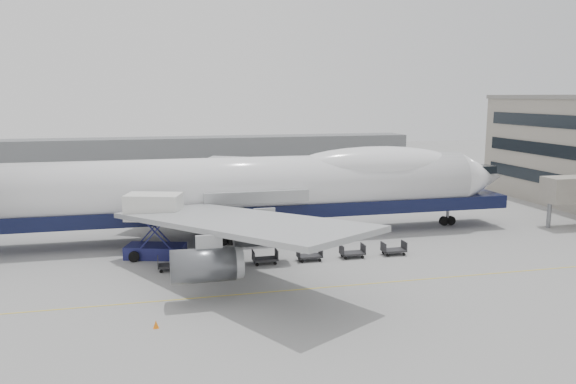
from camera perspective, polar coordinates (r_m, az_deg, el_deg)
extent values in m
plane|color=gray|center=(51.13, -2.49, -7.84)|extent=(260.00, 260.00, 0.00)
cube|color=gold|center=(45.56, -1.01, -10.05)|extent=(60.00, 0.15, 0.01)
cylinder|color=slate|center=(73.25, 24.98, -2.15)|extent=(0.50, 0.50, 3.00)
cube|color=slate|center=(118.46, -13.88, 3.67)|extent=(110.00, 8.00, 7.00)
cylinder|color=white|center=(61.35, -4.69, 0.58)|extent=(52.00, 6.40, 6.40)
cube|color=black|center=(61.96, -3.75, -1.72)|extent=(60.00, 5.76, 1.50)
cone|color=white|center=(71.72, 18.86, 1.41)|extent=(6.00, 6.40, 6.40)
ellipsoid|color=white|center=(65.31, 8.95, 2.61)|extent=(20.67, 5.78, 4.56)
cube|color=#9EA0A3|center=(47.15, -5.58, -2.96)|extent=(20.35, 26.74, 2.26)
cube|color=#9EA0A3|center=(75.11, -8.65, 1.72)|extent=(20.35, 26.74, 2.26)
cylinder|color=#595B60|center=(79.91, -11.05, 0.53)|extent=(4.80, 2.60, 2.60)
cylinder|color=#595B60|center=(71.57, -5.91, -0.40)|extent=(4.80, 2.60, 2.60)
cylinder|color=#595B60|center=(52.24, -2.94, -4.15)|extent=(4.80, 2.60, 2.60)
cylinder|color=#595B60|center=(42.86, -8.65, -7.38)|extent=(4.80, 2.60, 2.60)
cylinder|color=slate|center=(70.42, 15.90, -2.26)|extent=(0.36, 0.36, 2.50)
cylinder|color=black|center=(70.57, 15.88, -2.81)|extent=(1.10, 0.45, 1.10)
cylinder|color=slate|center=(58.93, -7.07, -4.26)|extent=(0.36, 0.36, 2.50)
cylinder|color=black|center=(59.10, -7.05, -4.92)|extent=(1.10, 0.45, 1.10)
cylinder|color=slate|center=(64.74, -7.68, -3.00)|extent=(0.36, 0.36, 2.50)
cylinder|color=black|center=(64.90, -7.67, -3.61)|extent=(1.10, 0.45, 1.10)
cube|color=navy|center=(56.04, -13.30, -5.86)|extent=(6.10, 4.16, 1.22)
cube|color=silver|center=(55.05, -13.48, -1.46)|extent=(5.74, 4.25, 2.45)
cube|color=navy|center=(54.31, -13.38, -3.98)|extent=(3.83, 1.26, 4.38)
cube|color=navy|center=(56.70, -13.40, -3.40)|extent=(3.83, 1.26, 4.38)
cube|color=slate|center=(56.80, -13.49, -1.12)|extent=(2.94, 2.05, 0.15)
cylinder|color=black|center=(55.04, -15.38, -6.36)|extent=(1.00, 0.39, 1.00)
cylinder|color=black|center=(57.19, -15.32, -5.75)|extent=(1.00, 0.39, 1.00)
cylinder|color=black|center=(55.03, -11.19, -6.19)|extent=(1.00, 0.39, 1.00)
cylinder|color=black|center=(57.18, -11.29, -5.59)|extent=(1.00, 0.39, 1.00)
cone|color=orange|center=(39.77, -13.27, -12.93)|extent=(0.36, 0.36, 0.55)
cube|color=orange|center=(39.87, -13.26, -13.28)|extent=(0.38, 0.38, 0.03)
cube|color=#2D2D30|center=(51.68, -11.83, -7.33)|extent=(2.30, 1.35, 0.18)
cube|color=#2D2D30|center=(51.55, -13.08, -6.95)|extent=(0.08, 1.35, 0.90)
cube|color=#2D2D30|center=(51.60, -10.62, -6.85)|extent=(0.08, 1.35, 0.90)
cylinder|color=black|center=(51.23, -12.76, -7.86)|extent=(0.30, 0.12, 0.30)
cylinder|color=black|center=(52.28, -12.78, -7.51)|extent=(0.30, 0.12, 0.30)
cylinder|color=black|center=(51.27, -10.84, -7.78)|extent=(0.30, 0.12, 0.30)
cylinder|color=black|center=(52.32, -10.90, -7.43)|extent=(0.30, 0.12, 0.30)
cube|color=#2D2D30|center=(51.95, -7.05, -7.10)|extent=(2.30, 1.35, 0.18)
cube|color=#2D2D30|center=(51.73, -8.28, -6.74)|extent=(0.08, 1.35, 0.90)
cube|color=#2D2D30|center=(51.96, -5.85, -6.61)|extent=(0.08, 1.35, 0.90)
cylinder|color=black|center=(51.43, -7.92, -7.64)|extent=(0.30, 0.12, 0.30)
cylinder|color=black|center=(52.48, -8.04, -7.29)|extent=(0.30, 0.12, 0.30)
cylinder|color=black|center=(51.61, -6.03, -7.54)|extent=(0.30, 0.12, 0.30)
cylinder|color=black|center=(52.66, -6.19, -7.19)|extent=(0.30, 0.12, 0.30)
cube|color=#2D2D30|center=(52.57, -2.35, -6.83)|extent=(2.30, 1.35, 0.18)
cube|color=#2D2D30|center=(52.27, -3.55, -6.48)|extent=(0.08, 1.35, 0.90)
cube|color=#2D2D30|center=(52.68, -1.18, -6.33)|extent=(0.08, 1.35, 0.90)
cylinder|color=black|center=(51.99, -3.16, -7.37)|extent=(0.30, 0.12, 0.30)
cylinder|color=black|center=(53.03, -3.38, -7.03)|extent=(0.30, 0.12, 0.30)
cylinder|color=black|center=(52.31, -1.31, -7.25)|extent=(0.30, 0.12, 0.30)
cylinder|color=black|center=(53.34, -1.57, -6.91)|extent=(0.30, 0.12, 0.30)
cube|color=#2D2D30|center=(53.54, 2.20, -6.52)|extent=(2.30, 1.35, 0.18)
cube|color=#2D2D30|center=(53.15, 1.05, -6.19)|extent=(0.08, 1.35, 0.90)
cube|color=#2D2D30|center=(53.73, 3.33, -6.03)|extent=(0.08, 1.35, 0.90)
cylinder|color=black|center=(52.90, 1.46, -7.06)|extent=(0.30, 0.12, 0.30)
cylinder|color=black|center=(53.92, 1.16, -6.73)|extent=(0.30, 0.12, 0.30)
cylinder|color=black|center=(53.35, 3.24, -6.92)|extent=(0.30, 0.12, 0.30)
cylinder|color=black|center=(54.36, 2.90, -6.60)|extent=(0.30, 0.12, 0.30)
cube|color=#2D2D30|center=(54.82, 6.55, -6.19)|extent=(2.30, 1.35, 0.18)
cube|color=#2D2D30|center=(54.36, 5.47, -5.87)|extent=(0.08, 1.35, 0.90)
cube|color=#2D2D30|center=(55.10, 7.64, -5.70)|extent=(0.08, 1.35, 0.90)
cylinder|color=black|center=(54.13, 5.90, -6.71)|extent=(0.30, 0.12, 0.30)
cylinder|color=black|center=(55.13, 5.51, -6.40)|extent=(0.30, 0.12, 0.30)
cylinder|color=black|center=(54.70, 7.59, -6.57)|extent=(0.30, 0.12, 0.30)
cylinder|color=black|center=(55.69, 7.18, -6.27)|extent=(0.30, 0.12, 0.30)
cube|color=#2D2D30|center=(56.41, 10.68, -5.84)|extent=(2.30, 1.35, 0.18)
cube|color=#2D2D30|center=(55.87, 9.66, -5.53)|extent=(0.08, 1.35, 0.90)
cube|color=#2D2D30|center=(56.76, 11.71, -5.36)|extent=(0.08, 1.35, 0.90)
cylinder|color=black|center=(55.67, 10.10, -6.35)|extent=(0.30, 0.12, 0.30)
cylinder|color=black|center=(56.64, 9.65, -6.06)|extent=(0.30, 0.12, 0.30)
cylinder|color=black|center=(56.36, 11.69, -6.20)|extent=(0.30, 0.12, 0.30)
cylinder|color=black|center=(57.32, 11.23, -5.92)|extent=(0.30, 0.12, 0.30)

